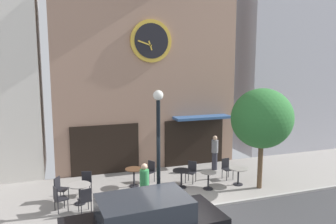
{
  "coord_description": "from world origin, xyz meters",
  "views": [
    {
      "loc": [
        -3.94,
        -9.79,
        5.03
      ],
      "look_at": [
        0.27,
        2.44,
        3.13
      ],
      "focal_mm": 34.6,
      "sensor_mm": 36.0,
      "label": 1
    }
  ],
  "objects_px": {
    "street_lamp": "(158,148)",
    "cafe_chair_left_end": "(191,170)",
    "cafe_table_near_door": "(134,174)",
    "cafe_table_center": "(208,178)",
    "cafe_table_leftmost": "(80,189)",
    "cafe_table_rightmost": "(181,175)",
    "cafe_chair_by_entrance": "(60,187)",
    "cafe_chair_near_lamp": "(150,170)",
    "pedestrian_grey": "(215,152)",
    "cafe_chair_curbside": "(85,199)",
    "street_tree": "(262,119)",
    "pedestrian_green": "(144,186)",
    "cafe_chair_outer": "(86,181)",
    "cafe_chair_corner": "(59,197)",
    "cafe_chair_facing_street": "(227,167)",
    "cafe_table_center_left": "(238,172)"
  },
  "relations": [
    {
      "from": "cafe_chair_by_entrance",
      "to": "pedestrian_grey",
      "type": "relative_size",
      "value": 0.54
    },
    {
      "from": "cafe_chair_by_entrance",
      "to": "street_tree",
      "type": "bearing_deg",
      "value": -9.57
    },
    {
      "from": "cafe_table_near_door",
      "to": "cafe_chair_near_lamp",
      "type": "xyz_separation_m",
      "value": [
        0.79,
        0.32,
        -0.01
      ]
    },
    {
      "from": "street_lamp",
      "to": "cafe_chair_curbside",
      "type": "relative_size",
      "value": 4.62
    },
    {
      "from": "street_lamp",
      "to": "cafe_table_near_door",
      "type": "height_order",
      "value": "street_lamp"
    },
    {
      "from": "street_lamp",
      "to": "cafe_table_center_left",
      "type": "xyz_separation_m",
      "value": [
        3.75,
        0.76,
        -1.57
      ]
    },
    {
      "from": "street_tree",
      "to": "cafe_chair_left_end",
      "type": "bearing_deg",
      "value": 147.54
    },
    {
      "from": "street_tree",
      "to": "pedestrian_grey",
      "type": "relative_size",
      "value": 2.46
    },
    {
      "from": "cafe_chair_near_lamp",
      "to": "cafe_chair_outer",
      "type": "distance_m",
      "value": 2.78
    },
    {
      "from": "street_lamp",
      "to": "cafe_chair_by_entrance",
      "type": "relative_size",
      "value": 4.62
    },
    {
      "from": "cafe_table_near_door",
      "to": "cafe_chair_outer",
      "type": "relative_size",
      "value": 0.84
    },
    {
      "from": "cafe_table_leftmost",
      "to": "cafe_chair_outer",
      "type": "relative_size",
      "value": 0.89
    },
    {
      "from": "cafe_table_center",
      "to": "cafe_chair_near_lamp",
      "type": "height_order",
      "value": "cafe_chair_near_lamp"
    },
    {
      "from": "cafe_table_near_door",
      "to": "pedestrian_green",
      "type": "bearing_deg",
      "value": -93.71
    },
    {
      "from": "cafe_table_rightmost",
      "to": "cafe_chair_outer",
      "type": "bearing_deg",
      "value": 171.67
    },
    {
      "from": "street_tree",
      "to": "pedestrian_grey",
      "type": "distance_m",
      "value": 3.45
    },
    {
      "from": "cafe_chair_left_end",
      "to": "cafe_chair_outer",
      "type": "relative_size",
      "value": 1.0
    },
    {
      "from": "cafe_chair_corner",
      "to": "cafe_chair_outer",
      "type": "relative_size",
      "value": 1.0
    },
    {
      "from": "cafe_table_rightmost",
      "to": "cafe_chair_outer",
      "type": "height_order",
      "value": "cafe_chair_outer"
    },
    {
      "from": "cafe_table_near_door",
      "to": "cafe_table_center_left",
      "type": "bearing_deg",
      "value": -16.57
    },
    {
      "from": "street_tree",
      "to": "cafe_chair_corner",
      "type": "xyz_separation_m",
      "value": [
        -7.82,
        0.37,
        -2.36
      ]
    },
    {
      "from": "street_tree",
      "to": "cafe_chair_left_end",
      "type": "distance_m",
      "value": 3.69
    },
    {
      "from": "cafe_table_near_door",
      "to": "cafe_table_center",
      "type": "distance_m",
      "value": 3.07
    },
    {
      "from": "cafe_chair_facing_street",
      "to": "cafe_chair_curbside",
      "type": "bearing_deg",
      "value": -166.67
    },
    {
      "from": "cafe_chair_corner",
      "to": "pedestrian_grey",
      "type": "xyz_separation_m",
      "value": [
        7.15,
        2.34,
        0.33
      ]
    },
    {
      "from": "cafe_table_center_left",
      "to": "cafe_chair_near_lamp",
      "type": "bearing_deg",
      "value": 155.34
    },
    {
      "from": "pedestrian_green",
      "to": "cafe_table_leftmost",
      "type": "bearing_deg",
      "value": 149.59
    },
    {
      "from": "cafe_chair_left_end",
      "to": "cafe_chair_outer",
      "type": "height_order",
      "value": "same"
    },
    {
      "from": "street_tree",
      "to": "street_lamp",
      "type": "bearing_deg",
      "value": -177.69
    },
    {
      "from": "cafe_table_rightmost",
      "to": "pedestrian_green",
      "type": "relative_size",
      "value": 0.44
    },
    {
      "from": "cafe_table_rightmost",
      "to": "cafe_chair_near_lamp",
      "type": "distance_m",
      "value": 1.49
    },
    {
      "from": "cafe_table_rightmost",
      "to": "pedestrian_grey",
      "type": "relative_size",
      "value": 0.44
    },
    {
      "from": "cafe_table_leftmost",
      "to": "cafe_table_rightmost",
      "type": "distance_m",
      "value": 4.08
    },
    {
      "from": "street_lamp",
      "to": "cafe_chair_by_entrance",
      "type": "height_order",
      "value": "street_lamp"
    },
    {
      "from": "cafe_chair_near_lamp",
      "to": "cafe_table_near_door",
      "type": "bearing_deg",
      "value": -158.07
    },
    {
      "from": "cafe_chair_left_end",
      "to": "cafe_table_center",
      "type": "bearing_deg",
      "value": -71.01
    },
    {
      "from": "cafe_chair_near_lamp",
      "to": "cafe_table_leftmost",
      "type": "bearing_deg",
      "value": -155.99
    },
    {
      "from": "pedestrian_green",
      "to": "cafe_chair_corner",
      "type": "bearing_deg",
      "value": 164.08
    },
    {
      "from": "pedestrian_grey",
      "to": "cafe_chair_near_lamp",
      "type": "bearing_deg",
      "value": -170.69
    },
    {
      "from": "street_lamp",
      "to": "cafe_chair_left_end",
      "type": "xyz_separation_m",
      "value": [
        2.01,
        1.7,
        -1.58
      ]
    },
    {
      "from": "street_lamp",
      "to": "street_tree",
      "type": "distance_m",
      "value": 4.47
    },
    {
      "from": "street_tree",
      "to": "pedestrian_grey",
      "type": "bearing_deg",
      "value": 103.97
    },
    {
      "from": "cafe_table_center",
      "to": "cafe_chair_outer",
      "type": "relative_size",
      "value": 0.81
    },
    {
      "from": "cafe_chair_left_end",
      "to": "cafe_chair_by_entrance",
      "type": "height_order",
      "value": "same"
    },
    {
      "from": "cafe_table_near_door",
      "to": "pedestrian_green",
      "type": "distance_m",
      "value": 2.3
    },
    {
      "from": "pedestrian_green",
      "to": "cafe_chair_left_end",
      "type": "bearing_deg",
      "value": 36.98
    },
    {
      "from": "cafe_chair_facing_street",
      "to": "pedestrian_grey",
      "type": "xyz_separation_m",
      "value": [
        0.07,
        1.29,
        0.33
      ]
    },
    {
      "from": "cafe_chair_corner",
      "to": "pedestrian_green",
      "type": "xyz_separation_m",
      "value": [
        2.83,
        -0.81,
        0.33
      ]
    },
    {
      "from": "street_tree",
      "to": "pedestrian_green",
      "type": "relative_size",
      "value": 2.46
    },
    {
      "from": "cafe_chair_corner",
      "to": "cafe_table_leftmost",
      "type": "bearing_deg",
      "value": 30.58
    }
  ]
}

